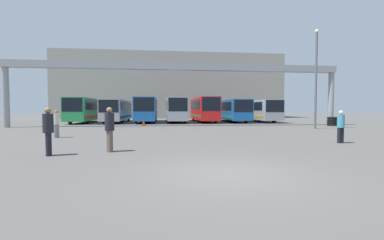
{
  "coord_description": "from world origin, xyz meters",
  "views": [
    {
      "loc": [
        -1.76,
        -6.84,
        1.77
      ],
      "look_at": [
        1.66,
        23.43,
        0.5
      ],
      "focal_mm": 24.0,
      "sensor_mm": 36.0,
      "label": 1
    }
  ],
  "objects_px": {
    "bus_slot_2": "(147,109)",
    "bus_slot_5": "(231,109)",
    "tire_stack": "(332,121)",
    "pedestrian_near_center": "(48,130)",
    "bus_slot_0": "(86,109)",
    "traffic_cone": "(144,123)",
    "bus_slot_3": "(176,109)",
    "bus_slot_4": "(203,108)",
    "lamp_post": "(316,75)",
    "pedestrian_far_center": "(110,128)",
    "bus_slot_6": "(257,109)",
    "bus_slot_1": "(117,110)",
    "pedestrian_near_right": "(56,123)",
    "pedestrian_mid_left": "(341,126)"
  },
  "relations": [
    {
      "from": "bus_slot_2",
      "to": "bus_slot_5",
      "type": "distance_m",
      "value": 11.97
    },
    {
      "from": "tire_stack",
      "to": "pedestrian_near_center",
      "type": "bearing_deg",
      "value": -145.5
    },
    {
      "from": "bus_slot_0",
      "to": "traffic_cone",
      "type": "relative_size",
      "value": 17.91
    },
    {
      "from": "bus_slot_3",
      "to": "bus_slot_4",
      "type": "relative_size",
      "value": 0.96
    },
    {
      "from": "pedestrian_near_center",
      "to": "tire_stack",
      "type": "height_order",
      "value": "pedestrian_near_center"
    },
    {
      "from": "traffic_cone",
      "to": "tire_stack",
      "type": "bearing_deg",
      "value": -5.25
    },
    {
      "from": "bus_slot_2",
      "to": "tire_stack",
      "type": "distance_m",
      "value": 22.78
    },
    {
      "from": "lamp_post",
      "to": "pedestrian_far_center",
      "type": "bearing_deg",
      "value": -145.39
    },
    {
      "from": "bus_slot_5",
      "to": "traffic_cone",
      "type": "distance_m",
      "value": 14.6
    },
    {
      "from": "bus_slot_4",
      "to": "traffic_cone",
      "type": "height_order",
      "value": "bus_slot_4"
    },
    {
      "from": "bus_slot_3",
      "to": "bus_slot_6",
      "type": "relative_size",
      "value": 0.92
    },
    {
      "from": "bus_slot_4",
      "to": "pedestrian_far_center",
      "type": "height_order",
      "value": "bus_slot_4"
    },
    {
      "from": "bus_slot_1",
      "to": "pedestrian_near_right",
      "type": "relative_size",
      "value": 6.72
    },
    {
      "from": "tire_stack",
      "to": "bus_slot_6",
      "type": "bearing_deg",
      "value": 112.25
    },
    {
      "from": "pedestrian_near_center",
      "to": "tire_stack",
      "type": "distance_m",
      "value": 27.28
    },
    {
      "from": "bus_slot_3",
      "to": "pedestrian_near_center",
      "type": "height_order",
      "value": "bus_slot_3"
    },
    {
      "from": "bus_slot_5",
      "to": "pedestrian_far_center",
      "type": "relative_size",
      "value": 6.23
    },
    {
      "from": "pedestrian_far_center",
      "to": "tire_stack",
      "type": "bearing_deg",
      "value": 97.56
    },
    {
      "from": "lamp_post",
      "to": "bus_slot_0",
      "type": "bearing_deg",
      "value": 150.4
    },
    {
      "from": "pedestrian_near_right",
      "to": "pedestrian_near_center",
      "type": "height_order",
      "value": "pedestrian_near_center"
    },
    {
      "from": "bus_slot_1",
      "to": "lamp_post",
      "type": "xyz_separation_m",
      "value": [
        20.08,
        -14.02,
        3.15
      ]
    },
    {
      "from": "bus_slot_6",
      "to": "tire_stack",
      "type": "bearing_deg",
      "value": -67.75
    },
    {
      "from": "bus_slot_0",
      "to": "bus_slot_4",
      "type": "xyz_separation_m",
      "value": [
        15.95,
        0.55,
        0.09
      ]
    },
    {
      "from": "bus_slot_6",
      "to": "traffic_cone",
      "type": "bearing_deg",
      "value": -150.59
    },
    {
      "from": "bus_slot_2",
      "to": "lamp_post",
      "type": "relative_size",
      "value": 1.25
    },
    {
      "from": "bus_slot_1",
      "to": "pedestrian_mid_left",
      "type": "height_order",
      "value": "bus_slot_1"
    },
    {
      "from": "bus_slot_2",
      "to": "bus_slot_5",
      "type": "relative_size",
      "value": 0.97
    },
    {
      "from": "bus_slot_2",
      "to": "bus_slot_6",
      "type": "distance_m",
      "value": 15.97
    },
    {
      "from": "bus_slot_5",
      "to": "lamp_post",
      "type": "xyz_separation_m",
      "value": [
        4.12,
        -14.01,
        3.12
      ]
    },
    {
      "from": "pedestrian_far_center",
      "to": "pedestrian_near_center",
      "type": "xyz_separation_m",
      "value": [
        -2.13,
        -0.68,
        -0.01
      ]
    },
    {
      "from": "pedestrian_far_center",
      "to": "bus_slot_5",
      "type": "bearing_deg",
      "value": 126.12
    },
    {
      "from": "pedestrian_near_center",
      "to": "pedestrian_mid_left",
      "type": "relative_size",
      "value": 1.08
    },
    {
      "from": "pedestrian_near_right",
      "to": "tire_stack",
      "type": "bearing_deg",
      "value": -41.6
    },
    {
      "from": "bus_slot_4",
      "to": "bus_slot_1",
      "type": "bearing_deg",
      "value": -179.05
    },
    {
      "from": "bus_slot_4",
      "to": "pedestrian_near_right",
      "type": "height_order",
      "value": "bus_slot_4"
    },
    {
      "from": "bus_slot_3",
      "to": "pedestrian_near_right",
      "type": "height_order",
      "value": "bus_slot_3"
    },
    {
      "from": "bus_slot_2",
      "to": "bus_slot_1",
      "type": "bearing_deg",
      "value": 177.01
    },
    {
      "from": "bus_slot_2",
      "to": "bus_slot_3",
      "type": "distance_m",
      "value": 3.99
    },
    {
      "from": "bus_slot_5",
      "to": "bus_slot_2",
      "type": "bearing_deg",
      "value": -179.08
    },
    {
      "from": "bus_slot_4",
      "to": "bus_slot_0",
      "type": "bearing_deg",
      "value": -178.03
    },
    {
      "from": "pedestrian_far_center",
      "to": "traffic_cone",
      "type": "bearing_deg",
      "value": 151.06
    },
    {
      "from": "bus_slot_0",
      "to": "pedestrian_near_right",
      "type": "xyz_separation_m",
      "value": [
        3.59,
        -18.93,
        -0.91
      ]
    },
    {
      "from": "bus_slot_1",
      "to": "traffic_cone",
      "type": "xyz_separation_m",
      "value": [
        4.15,
        -8.49,
        -1.41
      ]
    },
    {
      "from": "bus_slot_3",
      "to": "pedestrian_near_right",
      "type": "relative_size",
      "value": 6.65
    },
    {
      "from": "pedestrian_far_center",
      "to": "lamp_post",
      "type": "height_order",
      "value": "lamp_post"
    },
    {
      "from": "bus_slot_0",
      "to": "bus_slot_2",
      "type": "bearing_deg",
      "value": 1.03
    },
    {
      "from": "bus_slot_1",
      "to": "pedestrian_near_right",
      "type": "height_order",
      "value": "bus_slot_1"
    },
    {
      "from": "bus_slot_5",
      "to": "tire_stack",
      "type": "relative_size",
      "value": 11.15
    },
    {
      "from": "traffic_cone",
      "to": "bus_slot_6",
      "type": "bearing_deg",
      "value": 29.41
    },
    {
      "from": "bus_slot_0",
      "to": "bus_slot_6",
      "type": "distance_m",
      "value": 23.94
    }
  ]
}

